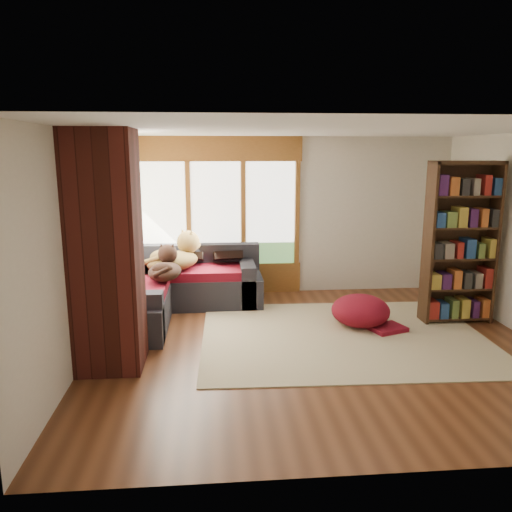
# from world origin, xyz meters

# --- Properties ---
(floor) EXTENTS (5.50, 5.50, 0.00)m
(floor) POSITION_xyz_m (0.00, 0.00, 0.00)
(floor) COLOR #4C2815
(floor) RESTS_ON ground
(ceiling) EXTENTS (5.50, 5.50, 0.00)m
(ceiling) POSITION_xyz_m (0.00, 0.00, 2.60)
(ceiling) COLOR white
(wall_back) EXTENTS (5.50, 0.04, 2.60)m
(wall_back) POSITION_xyz_m (0.00, 2.50, 1.30)
(wall_back) COLOR silver
(wall_back) RESTS_ON ground
(wall_front) EXTENTS (5.50, 0.04, 2.60)m
(wall_front) POSITION_xyz_m (0.00, -2.50, 1.30)
(wall_front) COLOR silver
(wall_front) RESTS_ON ground
(wall_left) EXTENTS (0.04, 5.00, 2.60)m
(wall_left) POSITION_xyz_m (-2.75, 0.00, 1.30)
(wall_left) COLOR silver
(wall_left) RESTS_ON ground
(windows_back) EXTENTS (2.82, 0.10, 1.90)m
(windows_back) POSITION_xyz_m (-1.20, 2.47, 1.35)
(windows_back) COLOR brown
(windows_back) RESTS_ON wall_back
(windows_left) EXTENTS (0.10, 2.62, 1.90)m
(windows_left) POSITION_xyz_m (-2.72, 1.20, 1.35)
(windows_left) COLOR brown
(windows_left) RESTS_ON wall_left
(roller_blind) EXTENTS (0.03, 0.72, 0.90)m
(roller_blind) POSITION_xyz_m (-2.69, 2.03, 1.75)
(roller_blind) COLOR #738C52
(roller_blind) RESTS_ON wall_left
(brick_chimney) EXTENTS (0.70, 0.70, 2.60)m
(brick_chimney) POSITION_xyz_m (-2.40, -0.35, 1.30)
(brick_chimney) COLOR #471914
(brick_chimney) RESTS_ON ground
(sectional_sofa) EXTENTS (2.20, 2.20, 0.80)m
(sectional_sofa) POSITION_xyz_m (-1.95, 1.70, 0.30)
(sectional_sofa) COLOR black
(sectional_sofa) RESTS_ON ground
(area_rug) EXTENTS (3.72, 2.89, 0.01)m
(area_rug) POSITION_xyz_m (0.41, 0.31, 0.01)
(area_rug) COLOR beige
(area_rug) RESTS_ON ground
(bookshelf) EXTENTS (0.96, 0.32, 2.24)m
(bookshelf) POSITION_xyz_m (2.14, 0.76, 1.12)
(bookshelf) COLOR #392113
(bookshelf) RESTS_ON ground
(pouf) EXTENTS (0.82, 0.82, 0.43)m
(pouf) POSITION_xyz_m (0.75, 0.68, 0.23)
(pouf) COLOR maroon
(pouf) RESTS_ON area_rug
(dog_tan) EXTENTS (1.02, 1.00, 0.50)m
(dog_tan) POSITION_xyz_m (-1.81, 1.71, 0.79)
(dog_tan) COLOR brown
(dog_tan) RESTS_ON sectional_sofa
(dog_brindle) EXTENTS (0.51, 0.77, 0.40)m
(dog_brindle) POSITION_xyz_m (-1.93, 1.19, 0.74)
(dog_brindle) COLOR black
(dog_brindle) RESTS_ON sectional_sofa
(throw_pillows) EXTENTS (1.98, 1.68, 0.45)m
(throw_pillows) POSITION_xyz_m (-1.86, 1.75, 0.77)
(throw_pillows) COLOR black
(throw_pillows) RESTS_ON sectional_sofa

